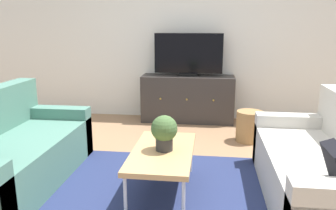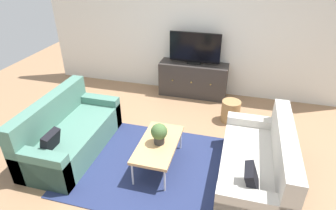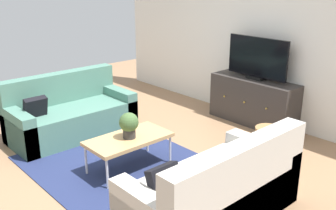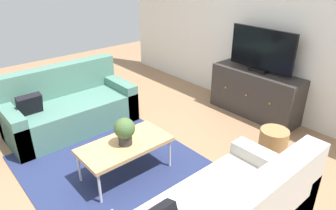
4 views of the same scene
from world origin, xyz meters
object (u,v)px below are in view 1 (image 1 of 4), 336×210
at_px(couch_left_side, 7,155).
at_px(flat_screen_tv, 188,55).
at_px(couch_right_side, 329,172).
at_px(coffee_table, 163,153).
at_px(wicker_basket, 249,126).
at_px(potted_plant, 164,131).
at_px(tv_console, 188,99).

xyz_separation_m(couch_left_side, flat_screen_tv, (1.53, 2.39, 0.74)).
distance_m(couch_left_side, couch_right_side, 2.87).
bearing_deg(coffee_table, wicker_basket, 58.98).
xyz_separation_m(potted_plant, tv_console, (0.04, 2.37, -0.23)).
distance_m(couch_left_side, flat_screen_tv, 2.94).
height_order(couch_right_side, coffee_table, couch_right_side).
bearing_deg(flat_screen_tv, couch_right_side, -60.68).
xyz_separation_m(coffee_table, flat_screen_tv, (0.06, 2.39, 0.65)).
bearing_deg(couch_right_side, couch_left_side, 180.00).
bearing_deg(couch_left_side, tv_console, 57.22).
bearing_deg(wicker_basket, couch_right_side, -72.41).
distance_m(couch_left_side, coffee_table, 1.48).
xyz_separation_m(couch_right_side, flat_screen_tv, (-1.34, 2.39, 0.74)).
distance_m(couch_left_side, wicker_basket, 2.84).
bearing_deg(flat_screen_tv, potted_plant, -90.98).
bearing_deg(tv_console, coffee_table, -91.35).
bearing_deg(tv_console, flat_screen_tv, 90.00).
bearing_deg(potted_plant, tv_console, 89.01).
xyz_separation_m(couch_left_side, potted_plant, (1.49, 0.00, 0.30)).
bearing_deg(flat_screen_tv, couch_left_side, -122.56).
bearing_deg(potted_plant, couch_right_side, -0.02).
relative_size(couch_left_side, flat_screen_tv, 1.69).
bearing_deg(couch_right_side, coffee_table, 179.98).
bearing_deg(tv_console, potted_plant, -90.99).
distance_m(potted_plant, tv_console, 2.39).
relative_size(couch_right_side, wicker_basket, 4.40).
xyz_separation_m(couch_right_side, coffee_table, (-1.40, 0.00, 0.09)).
distance_m(potted_plant, wicker_basket, 1.81).
distance_m(coffee_table, wicker_basket, 1.79).
height_order(tv_console, wicker_basket, tv_console).
bearing_deg(wicker_basket, couch_left_side, -147.46).
relative_size(potted_plant, tv_console, 0.22).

